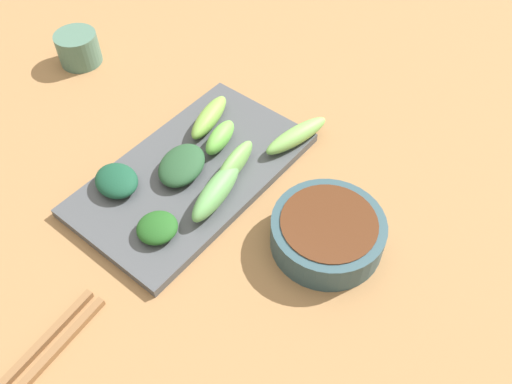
% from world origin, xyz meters
% --- Properties ---
extents(tabletop, '(2.10, 2.10, 0.02)m').
position_xyz_m(tabletop, '(0.00, 0.00, 0.01)').
color(tabletop, '#976D43').
rests_on(tabletop, ground).
extents(sauce_bowl, '(0.13, 0.13, 0.04)m').
position_xyz_m(sauce_bowl, '(-0.11, -0.02, 0.04)').
color(sauce_bowl, '#2E4B54').
rests_on(sauce_bowl, tabletop).
extents(serving_plate, '(0.17, 0.30, 0.01)m').
position_xyz_m(serving_plate, '(0.07, 0.00, 0.03)').
color(serving_plate, '#46494E').
rests_on(serving_plate, tabletop).
extents(broccoli_stalk_0, '(0.05, 0.10, 0.03)m').
position_xyz_m(broccoli_stalk_0, '(0.02, 0.02, 0.05)').
color(broccoli_stalk_0, '#5F9F56').
rests_on(broccoli_stalk_0, serving_plate).
extents(broccoli_stalk_1, '(0.03, 0.09, 0.03)m').
position_xyz_m(broccoli_stalk_1, '(0.03, -0.03, 0.05)').
color(broccoli_stalk_1, '#6AA64F').
rests_on(broccoli_stalk_1, serving_plate).
extents(broccoli_leafy_2, '(0.07, 0.09, 0.02)m').
position_xyz_m(broccoli_leafy_2, '(0.08, 0.01, 0.04)').
color(broccoli_leafy_2, '#244A2B').
rests_on(broccoli_leafy_2, serving_plate).
extents(broccoli_leafy_3, '(0.07, 0.06, 0.02)m').
position_xyz_m(broccoli_leafy_3, '(0.12, 0.08, 0.04)').
color(broccoli_leafy_3, '#174630').
rests_on(broccoli_leafy_3, serving_plate).
extents(broccoli_stalk_4, '(0.05, 0.09, 0.02)m').
position_xyz_m(broccoli_stalk_4, '(0.11, -0.08, 0.04)').
color(broccoli_stalk_4, '#75A842').
rests_on(broccoli_stalk_4, serving_plate).
extents(broccoli_leafy_5, '(0.05, 0.05, 0.02)m').
position_xyz_m(broccoli_leafy_5, '(0.04, 0.09, 0.04)').
color(broccoli_leafy_5, '#20541E').
rests_on(broccoli_leafy_5, serving_plate).
extents(broccoli_stalk_6, '(0.04, 0.10, 0.02)m').
position_xyz_m(broccoli_stalk_6, '(-0.00, -0.12, 0.04)').
color(broccoli_stalk_6, '#76AF54').
rests_on(broccoli_stalk_6, serving_plate).
extents(broccoli_stalk_7, '(0.04, 0.07, 0.03)m').
position_xyz_m(broccoli_stalk_7, '(0.07, -0.06, 0.05)').
color(broccoli_stalk_7, '#66B446').
rests_on(broccoli_stalk_7, serving_plate).
extents(tea_cup, '(0.06, 0.06, 0.05)m').
position_xyz_m(tea_cup, '(0.37, -0.07, 0.04)').
color(tea_cup, '#496E5D').
rests_on(tea_cup, tabletop).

